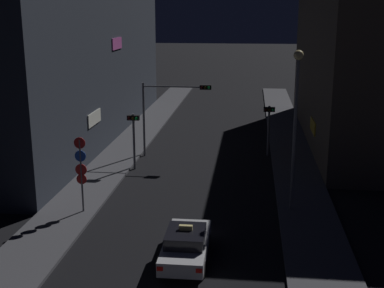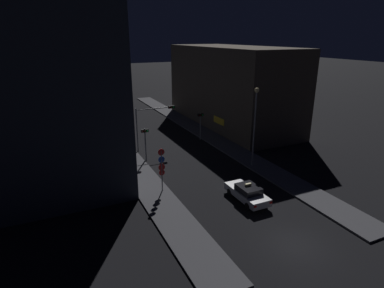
{
  "view_description": "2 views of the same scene",
  "coord_description": "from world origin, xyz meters",
  "px_view_note": "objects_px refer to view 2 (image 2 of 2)",
  "views": [
    {
      "loc": [
        3.09,
        -13.26,
        10.3
      ],
      "look_at": [
        -0.31,
        16.34,
        2.51
      ],
      "focal_mm": 48.33,
      "sensor_mm": 36.0,
      "label": 1
    },
    {
      "loc": [
        -13.84,
        -13.56,
        13.28
      ],
      "look_at": [
        -0.5,
        15.2,
        2.55
      ],
      "focal_mm": 30.07,
      "sensor_mm": 36.0,
      "label": 2
    }
  ],
  "objects_px": {
    "traffic_light_left_kerb": "(145,138)",
    "taxi": "(247,193)",
    "street_lamp_near_block": "(255,115)",
    "traffic_light_right_kerb": "(201,121)",
    "sign_pole_left": "(162,167)",
    "traffic_light_overhead": "(152,119)"
  },
  "relations": [
    {
      "from": "traffic_light_left_kerb",
      "to": "taxi",
      "type": "bearing_deg",
      "value": -68.01
    },
    {
      "from": "traffic_light_left_kerb",
      "to": "street_lamp_near_block",
      "type": "xyz_separation_m",
      "value": [
        9.8,
        -6.29,
        2.93
      ]
    },
    {
      "from": "traffic_light_right_kerb",
      "to": "sign_pole_left",
      "type": "bearing_deg",
      "value": -128.77
    },
    {
      "from": "traffic_light_left_kerb",
      "to": "sign_pole_left",
      "type": "relative_size",
      "value": 0.95
    },
    {
      "from": "sign_pole_left",
      "to": "traffic_light_overhead",
      "type": "bearing_deg",
      "value": 75.86
    },
    {
      "from": "traffic_light_left_kerb",
      "to": "sign_pole_left",
      "type": "distance_m",
      "value": 7.96
    },
    {
      "from": "sign_pole_left",
      "to": "traffic_light_right_kerb",
      "type": "bearing_deg",
      "value": 51.23
    },
    {
      "from": "traffic_light_right_kerb",
      "to": "traffic_light_overhead",
      "type": "bearing_deg",
      "value": -171.52
    },
    {
      "from": "traffic_light_overhead",
      "to": "traffic_light_right_kerb",
      "type": "distance_m",
      "value": 7.18
    },
    {
      "from": "sign_pole_left",
      "to": "street_lamp_near_block",
      "type": "height_order",
      "value": "street_lamp_near_block"
    },
    {
      "from": "taxi",
      "to": "traffic_light_right_kerb",
      "type": "bearing_deg",
      "value": 76.98
    },
    {
      "from": "taxi",
      "to": "traffic_light_left_kerb",
      "type": "relative_size",
      "value": 1.19
    },
    {
      "from": "traffic_light_overhead",
      "to": "street_lamp_near_block",
      "type": "distance_m",
      "value": 12.53
    },
    {
      "from": "sign_pole_left",
      "to": "street_lamp_near_block",
      "type": "relative_size",
      "value": 0.48
    },
    {
      "from": "sign_pole_left",
      "to": "taxi",
      "type": "bearing_deg",
      "value": -37.16
    },
    {
      "from": "taxi",
      "to": "sign_pole_left",
      "type": "xyz_separation_m",
      "value": [
        -5.94,
        4.5,
        1.72
      ]
    },
    {
      "from": "traffic_light_overhead",
      "to": "sign_pole_left",
      "type": "bearing_deg",
      "value": -104.14
    },
    {
      "from": "taxi",
      "to": "traffic_light_overhead",
      "type": "height_order",
      "value": "traffic_light_overhead"
    },
    {
      "from": "taxi",
      "to": "traffic_light_overhead",
      "type": "distance_m",
      "value": 16.29
    },
    {
      "from": "traffic_light_overhead",
      "to": "traffic_light_right_kerb",
      "type": "bearing_deg",
      "value": 8.48
    },
    {
      "from": "taxi",
      "to": "traffic_light_left_kerb",
      "type": "height_order",
      "value": "traffic_light_left_kerb"
    },
    {
      "from": "sign_pole_left",
      "to": "street_lamp_near_block",
      "type": "xyz_separation_m",
      "value": [
        10.73,
        1.61,
        3.15
      ]
    }
  ]
}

